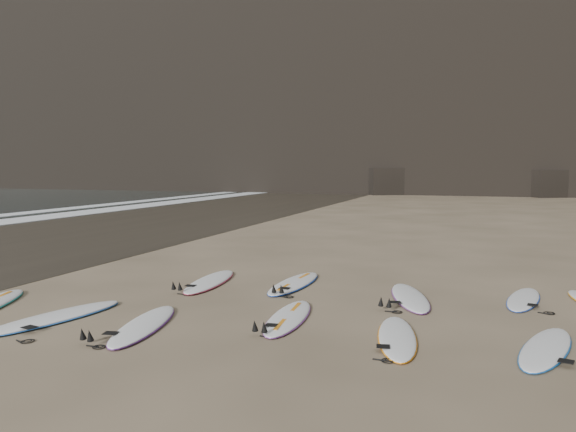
% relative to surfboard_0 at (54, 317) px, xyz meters
% --- Properties ---
extents(ground, '(240.00, 240.00, 0.00)m').
position_rel_surfboard_0_xyz_m(ground, '(4.32, 0.88, -0.05)').
color(ground, '#897559').
rests_on(ground, ground).
extents(wet_sand, '(12.00, 200.00, 0.01)m').
position_rel_surfboard_0_xyz_m(wet_sand, '(-8.68, 10.88, -0.05)').
color(wet_sand, '#383026').
rests_on(wet_sand, ground).
extents(surfboard_0, '(1.26, 2.82, 0.10)m').
position_rel_surfboard_0_xyz_m(surfboard_0, '(0.00, 0.00, 0.00)').
color(surfboard_0, white).
rests_on(surfboard_0, ground).
extents(surfboard_1, '(1.11, 2.56, 0.09)m').
position_rel_surfboard_0_xyz_m(surfboard_1, '(1.71, 0.10, -0.00)').
color(surfboard_1, white).
rests_on(surfboard_1, ground).
extents(surfboard_2, '(0.79, 2.45, 0.09)m').
position_rel_surfboard_0_xyz_m(surfboard_2, '(3.80, 1.30, -0.01)').
color(surfboard_2, white).
rests_on(surfboard_2, ground).
extents(surfboard_3, '(0.94, 2.37, 0.08)m').
position_rel_surfboard_0_xyz_m(surfboard_3, '(5.72, 0.77, -0.01)').
color(surfboard_3, white).
rests_on(surfboard_3, ground).
extents(surfboard_4, '(1.16, 2.41, 0.08)m').
position_rel_surfboard_0_xyz_m(surfboard_4, '(7.80, 0.92, -0.01)').
color(surfboard_4, white).
rests_on(surfboard_4, ground).
extents(surfboard_5, '(0.95, 2.75, 0.10)m').
position_rel_surfboard_0_xyz_m(surfboard_5, '(1.16, 3.60, -0.00)').
color(surfboard_5, white).
rests_on(surfboard_5, ground).
extents(surfboard_6, '(0.74, 2.69, 0.10)m').
position_rel_surfboard_0_xyz_m(surfboard_6, '(3.02, 4.01, -0.00)').
color(surfboard_6, white).
rests_on(surfboard_6, ground).
extents(surfboard_7, '(1.28, 2.60, 0.09)m').
position_rel_surfboard_0_xyz_m(surfboard_7, '(5.61, 3.47, -0.00)').
color(surfboard_7, white).
rests_on(surfboard_7, ground).
extents(surfboard_8, '(0.93, 2.28, 0.08)m').
position_rel_surfboard_0_xyz_m(surfboard_8, '(7.73, 4.05, -0.01)').
color(surfboard_8, white).
rests_on(surfboard_8, ground).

